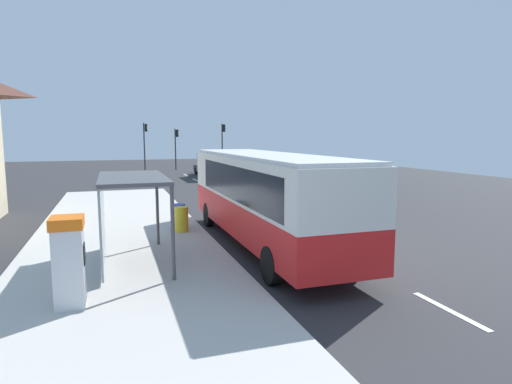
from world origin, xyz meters
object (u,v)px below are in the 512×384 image
ticket_machine (69,261)px  bus_shelter (121,197)px  traffic_light_near_side (223,139)px  traffic_light_far_side (145,139)px  white_van (213,163)px  recycling_bin_blue (179,216)px  bus (264,194)px  recycling_bin_yellow (181,219)px  sedan_near (207,167)px  traffic_light_median (176,143)px

ticket_machine → bus_shelter: bus_shelter is taller
traffic_light_near_side → traffic_light_far_side: 8.64m
white_van → ticket_machine: 30.53m
white_van → recycling_bin_blue: bearing=-106.4°
bus → recycling_bin_yellow: 3.66m
recycling_bin_blue → bus: bearing=-51.3°
sedan_near → recycling_bin_yellow: bearing=-104.4°
recycling_bin_blue → traffic_light_median: size_ratio=0.20×
ticket_machine → recycling_bin_yellow: bearing=62.6°
bus_shelter → recycling_bin_blue: bearing=62.9°
recycling_bin_blue → traffic_light_near_side: bearing=72.6°
recycling_bin_yellow → bus_shelter: bus_shelter is taller
bus_shelter → ticket_machine: bearing=-111.9°
traffic_light_median → traffic_light_far_side: bearing=-167.1°
bus → sedan_near: (4.01, 27.78, -1.05)m
bus → traffic_light_far_side: (-1.39, 34.84, 1.64)m
white_van → traffic_light_far_side: (-5.30, 10.01, 2.14)m
bus → traffic_light_near_side: bearing=78.0°
traffic_light_near_side → recycling_bin_yellow: bearing=-107.0°
sedan_near → recycling_bin_yellow: sedan_near is taller
sedan_near → traffic_light_near_side: 7.52m
traffic_light_median → bus_shelter: 37.49m
white_van → bus_shelter: 27.43m
traffic_light_near_side → bus_shelter: traffic_light_near_side is taller
recycling_bin_blue → bus_shelter: 5.06m
white_van → ticket_machine: size_ratio=2.68×
sedan_near → traffic_light_far_side: (-5.41, 7.06, 2.69)m
traffic_light_far_side → bus_shelter: (-3.31, -36.05, -1.38)m
ticket_machine → traffic_light_far_side: (4.47, 38.93, 2.31)m
recycling_bin_blue → traffic_light_far_side: traffic_light_far_side is taller
white_van → ticket_machine: white_van is taller
traffic_light_far_side → bus_shelter: size_ratio=1.31×
sedan_near → bus_shelter: bearing=-106.7°
sedan_near → recycling_bin_blue: (-6.50, -24.67, -0.14)m
ticket_machine → bus_shelter: (1.16, 2.88, 0.93)m
traffic_light_median → bus: bearing=-93.4°
bus → recycling_bin_blue: bearing=128.7°
sedan_near → recycling_bin_yellow: (-6.50, -25.37, -0.14)m
recycling_bin_yellow → traffic_light_far_side: (1.10, 32.43, 2.82)m
sedan_near → ticket_machine: (-9.87, -31.88, 0.38)m
ticket_machine → bus: bearing=34.9°
recycling_bin_yellow → recycling_bin_blue: bearing=90.0°
ticket_machine → recycling_bin_blue: (3.37, 7.20, -0.52)m
recycling_bin_yellow → traffic_light_near_side: traffic_light_near_side is taller
recycling_bin_blue → ticket_machine: bearing=-115.1°
ticket_machine → traffic_light_far_side: 39.26m
traffic_light_far_side → sedan_near: bearing=-52.5°
recycling_bin_yellow → ticket_machine: bearing=-117.4°
white_van → traffic_light_median: 11.10m
ticket_machine → recycling_bin_yellow: 7.34m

